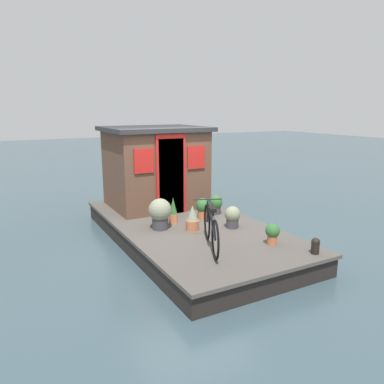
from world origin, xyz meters
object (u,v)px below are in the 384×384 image
at_px(potted_plant_thyme, 232,216).
at_px(mooring_bollard, 315,245).
at_px(potted_plant_fern, 203,208).
at_px(bicycle, 211,228).
at_px(potted_plant_geranium, 160,213).
at_px(potted_plant_lavender, 192,218).
at_px(houseboat_cabin, 155,166).
at_px(potted_plant_basil, 173,211).
at_px(potted_plant_sage, 216,204).
at_px(potted_plant_ivy, 272,233).

relative_size(potted_plant_thyme, mooring_bollard, 1.62).
bearing_deg(potted_plant_fern, bicycle, 154.36).
xyz_separation_m(bicycle, potted_plant_geranium, (1.37, 0.33, -0.03)).
xyz_separation_m(potted_plant_lavender, potted_plant_geranium, (0.35, 0.54, 0.10)).
distance_m(houseboat_cabin, potted_plant_basil, 1.73).
height_order(bicycle, potted_plant_geranium, bicycle).
distance_m(bicycle, potted_plant_sage, 2.15).
relative_size(potted_plant_lavender, potted_plant_sage, 1.12).
relative_size(potted_plant_basil, potted_plant_thyme, 1.25).
height_order(potted_plant_lavender, potted_plant_thyme, potted_plant_lavender).
xyz_separation_m(bicycle, potted_plant_lavender, (1.02, -0.20, -0.13)).
bearing_deg(mooring_bollard, potted_plant_lavender, 30.09).
bearing_deg(potted_plant_ivy, potted_plant_fern, 8.25).
bearing_deg(potted_plant_thyme, potted_plant_basil, 48.25).
relative_size(potted_plant_ivy, potted_plant_fern, 0.83).
xyz_separation_m(houseboat_cabin, potted_plant_thyme, (-2.38, -0.64, -0.73)).
height_order(potted_plant_lavender, potted_plant_ivy, potted_plant_lavender).
distance_m(houseboat_cabin, potted_plant_geranium, 1.98).
bearing_deg(bicycle, mooring_bollard, -126.47).
distance_m(potted_plant_thyme, potted_plant_geranium, 1.45).
relative_size(houseboat_cabin, potted_plant_geranium, 3.76).
distance_m(bicycle, potted_plant_ivy, 1.11).
height_order(potted_plant_basil, potted_plant_geranium, potted_plant_geranium).
xyz_separation_m(houseboat_cabin, bicycle, (-3.13, 0.33, -0.61)).
relative_size(houseboat_cabin, potted_plant_sage, 5.26).
bearing_deg(potted_plant_fern, mooring_bollard, -166.52).
bearing_deg(bicycle, potted_plant_ivy, -109.06).
relative_size(potted_plant_sage, mooring_bollard, 1.63).
height_order(bicycle, potted_plant_sage, bicycle).
relative_size(potted_plant_lavender, mooring_bollard, 1.82).
bearing_deg(potted_plant_fern, potted_plant_geranium, 100.94).
height_order(houseboat_cabin, potted_plant_sage, houseboat_cabin).
bearing_deg(potted_plant_sage, potted_plant_basil, 99.48).
distance_m(potted_plant_lavender, potted_plant_geranium, 0.65).
bearing_deg(mooring_bollard, potted_plant_thyme, 13.12).
xyz_separation_m(houseboat_cabin, potted_plant_fern, (-1.55, -0.43, -0.72)).
height_order(potted_plant_lavender, potted_plant_basil, potted_plant_basil).
height_order(bicycle, potted_plant_fern, bicycle).
bearing_deg(potted_plant_thyme, bicycle, 127.99).
bearing_deg(potted_plant_fern, houseboat_cabin, 15.47).
bearing_deg(potted_plant_fern, potted_plant_thyme, -165.75).
xyz_separation_m(bicycle, potted_plant_fern, (1.59, -0.76, -0.12)).
height_order(potted_plant_ivy, potted_plant_fern, potted_plant_fern).
bearing_deg(potted_plant_basil, potted_plant_thyme, -131.75).
bearing_deg(bicycle, potted_plant_geranium, 13.65).
relative_size(potted_plant_sage, potted_plant_fern, 0.97).
height_order(potted_plant_sage, potted_plant_fern, potted_plant_fern).
bearing_deg(potted_plant_lavender, potted_plant_sage, -53.38).
bearing_deg(potted_plant_thyme, potted_plant_fern, 14.25).
height_order(potted_plant_geranium, potted_plant_fern, potted_plant_geranium).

